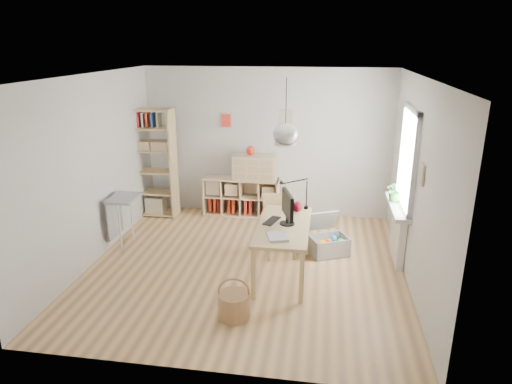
# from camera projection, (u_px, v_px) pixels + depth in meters

# --- Properties ---
(ground) EXTENTS (4.50, 4.50, 0.00)m
(ground) POSITION_uv_depth(u_px,v_px,m) (246.00, 266.00, 6.65)
(ground) COLOR tan
(ground) RESTS_ON ground
(room_shell) EXTENTS (4.50, 4.50, 4.50)m
(room_shell) POSITION_uv_depth(u_px,v_px,m) (285.00, 134.00, 5.80)
(room_shell) COLOR silver
(room_shell) RESTS_ON ground
(window_unit) EXTENTS (0.07, 1.16, 1.46)m
(window_unit) POSITION_uv_depth(u_px,v_px,m) (409.00, 159.00, 6.40)
(window_unit) COLOR white
(window_unit) RESTS_ON ground
(radiator) EXTENTS (0.10, 0.80, 0.80)m
(radiator) POSITION_uv_depth(u_px,v_px,m) (398.00, 234.00, 6.77)
(radiator) COLOR white
(radiator) RESTS_ON ground
(windowsill) EXTENTS (0.22, 1.20, 0.06)m
(windowsill) POSITION_uv_depth(u_px,v_px,m) (397.00, 207.00, 6.64)
(windowsill) COLOR silver
(windowsill) RESTS_ON radiator
(desk) EXTENTS (0.70, 1.50, 0.75)m
(desk) POSITION_uv_depth(u_px,v_px,m) (283.00, 231.00, 6.22)
(desk) COLOR tan
(desk) RESTS_ON ground
(cube_shelf) EXTENTS (1.40, 0.38, 0.72)m
(cube_shelf) POSITION_uv_depth(u_px,v_px,m) (240.00, 199.00, 8.57)
(cube_shelf) COLOR tan
(cube_shelf) RESTS_ON ground
(tall_bookshelf) EXTENTS (0.80, 0.38, 2.00)m
(tall_bookshelf) POSITION_uv_depth(u_px,v_px,m) (153.00, 159.00, 8.29)
(tall_bookshelf) COLOR tan
(tall_bookshelf) RESTS_ON ground
(side_table) EXTENTS (0.40, 0.55, 0.85)m
(side_table) POSITION_uv_depth(u_px,v_px,m) (120.00, 208.00, 7.06)
(side_table) COLOR #9B9C9E
(side_table) RESTS_ON ground
(chair) EXTENTS (0.55, 0.55, 0.92)m
(chair) POSITION_uv_depth(u_px,v_px,m) (279.00, 221.00, 6.91)
(chair) COLOR #9B9C9E
(chair) RESTS_ON ground
(wicker_basket) EXTENTS (0.38, 0.38, 0.52)m
(wicker_basket) POSITION_uv_depth(u_px,v_px,m) (234.00, 304.00, 5.38)
(wicker_basket) COLOR #A97B4C
(wicker_basket) RESTS_ON ground
(storage_chest) EXTENTS (0.77, 0.80, 0.59)m
(storage_chest) POSITION_uv_depth(u_px,v_px,m) (328.00, 241.00, 7.03)
(storage_chest) COLOR silver
(storage_chest) RESTS_ON ground
(monitor) EXTENTS (0.21, 0.51, 0.45)m
(monitor) POSITION_uv_depth(u_px,v_px,m) (288.00, 207.00, 6.14)
(monitor) COLOR black
(monitor) RESTS_ON desk
(keyboard) EXTENTS (0.23, 0.37, 0.02)m
(keyboard) POSITION_uv_depth(u_px,v_px,m) (272.00, 221.00, 6.31)
(keyboard) COLOR black
(keyboard) RESTS_ON desk
(task_lamp) EXTENTS (0.43, 0.16, 0.46)m
(task_lamp) POSITION_uv_depth(u_px,v_px,m) (292.00, 189.00, 6.66)
(task_lamp) COLOR black
(task_lamp) RESTS_ON desk
(yarn_ball) EXTENTS (0.16, 0.16, 0.16)m
(yarn_ball) POSITION_uv_depth(u_px,v_px,m) (297.00, 207.00, 6.64)
(yarn_ball) COLOR #4D0A13
(yarn_ball) RESTS_ON desk
(paper_tray) EXTENTS (0.32, 0.36, 0.03)m
(paper_tray) POSITION_uv_depth(u_px,v_px,m) (277.00, 237.00, 5.78)
(paper_tray) COLOR silver
(paper_tray) RESTS_ON desk
(drawer_chest) EXTENTS (0.78, 0.37, 0.44)m
(drawer_chest) POSITION_uv_depth(u_px,v_px,m) (255.00, 167.00, 8.29)
(drawer_chest) COLOR tan
(drawer_chest) RESTS_ON cube_shelf
(red_vase) EXTENTS (0.15, 0.15, 0.18)m
(red_vase) POSITION_uv_depth(u_px,v_px,m) (250.00, 150.00, 8.21)
(red_vase) COLOR maroon
(red_vase) RESTS_ON drawer_chest
(potted_plant) EXTENTS (0.31, 0.27, 0.32)m
(potted_plant) POSITION_uv_depth(u_px,v_px,m) (396.00, 191.00, 6.73)
(potted_plant) COLOR #2E6C28
(potted_plant) RESTS_ON windowsill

